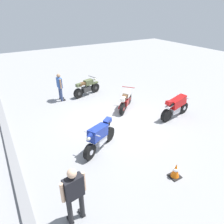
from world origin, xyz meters
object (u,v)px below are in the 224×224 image
object	(u,v)px
motorcycle_blue_sportbike	(99,136)
person_in_blue_shirt	(60,86)
motorcycle_olive_vintage	(87,88)
traffic_cone	(176,171)
motorcycle_cream_vintage	(126,100)
person_in_black_shirt	(74,192)
motorcycle_red_sportbike	(176,106)

from	to	relation	value
motorcycle_blue_sportbike	person_in_blue_shirt	xyz separation A→B (m)	(5.26, -0.22, 0.31)
motorcycle_olive_vintage	traffic_cone	bearing A→B (deg)	-108.32
motorcycle_cream_vintage	person_in_black_shirt	bearing A→B (deg)	-176.06
motorcycle_olive_vintage	person_in_black_shirt	size ratio (longest dim) A/B	1.11
motorcycle_red_sportbike	motorcycle_blue_sportbike	size ratio (longest dim) A/B	1.09
motorcycle_olive_vintage	person_in_blue_shirt	bearing A→B (deg)	162.06
motorcycle_olive_vintage	person_in_blue_shirt	distance (m)	1.68
motorcycle_olive_vintage	motorcycle_cream_vintage	bearing A→B (deg)	-85.53
motorcycle_red_sportbike	motorcycle_blue_sportbike	world-z (taller)	same
motorcycle_olive_vintage	motorcycle_red_sportbike	distance (m)	5.49
person_in_blue_shirt	traffic_cone	xyz separation A→B (m)	(-7.84, -1.20, -0.64)
person_in_blue_shirt	traffic_cone	distance (m)	7.96
motorcycle_cream_vintage	person_in_black_shirt	world-z (taller)	person_in_black_shirt
motorcycle_olive_vintage	motorcycle_red_sportbike	size ratio (longest dim) A/B	0.98
person_in_blue_shirt	motorcycle_cream_vintage	bearing A→B (deg)	-45.53
person_in_black_shirt	traffic_cone	distance (m)	3.42
motorcycle_red_sportbike	traffic_cone	world-z (taller)	motorcycle_red_sportbike
motorcycle_cream_vintage	motorcycle_red_sportbike	distance (m)	2.59
motorcycle_red_sportbike	person_in_blue_shirt	world-z (taller)	person_in_blue_shirt
person_in_blue_shirt	person_in_black_shirt	world-z (taller)	person_in_black_shirt
motorcycle_cream_vintage	motorcycle_blue_sportbike	size ratio (longest dim) A/B	0.88
motorcycle_olive_vintage	motorcycle_blue_sportbike	bearing A→B (deg)	-124.78
motorcycle_cream_vintage	traffic_cone	bearing A→B (deg)	-146.89
motorcycle_red_sportbike	motorcycle_blue_sportbike	bearing A→B (deg)	177.26
person_in_blue_shirt	motorcycle_olive_vintage	bearing A→B (deg)	-0.67
motorcycle_blue_sportbike	person_in_black_shirt	size ratio (longest dim) A/B	1.04
motorcycle_blue_sportbike	traffic_cone	xyz separation A→B (m)	(-2.58, -1.42, -0.33)
person_in_blue_shirt	traffic_cone	size ratio (longest dim) A/B	3.03
motorcycle_cream_vintage	person_in_black_shirt	size ratio (longest dim) A/B	0.91
motorcycle_blue_sportbike	person_in_blue_shirt	bearing A→B (deg)	-121.85
traffic_cone	motorcycle_olive_vintage	bearing A→B (deg)	-3.14
motorcycle_blue_sportbike	traffic_cone	world-z (taller)	motorcycle_blue_sportbike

